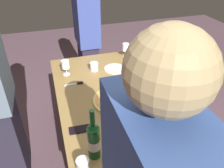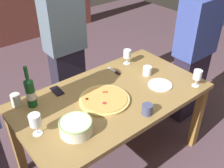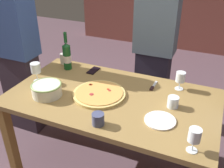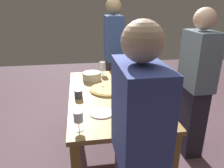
# 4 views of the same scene
# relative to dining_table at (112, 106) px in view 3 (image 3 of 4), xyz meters

# --- Properties ---
(ground_plane) EXTENTS (8.00, 8.00, 0.00)m
(ground_plane) POSITION_rel_dining_table_xyz_m (0.00, 0.00, -0.66)
(ground_plane) COLOR #5B424D
(dining_table) EXTENTS (1.60, 0.90, 0.75)m
(dining_table) POSITION_rel_dining_table_xyz_m (0.00, 0.00, 0.00)
(dining_table) COLOR olive
(dining_table) RESTS_ON ground
(pizza) EXTENTS (0.41, 0.41, 0.03)m
(pizza) POSITION_rel_dining_table_xyz_m (-0.10, -0.02, 0.11)
(pizza) COLOR #DBBB69
(pizza) RESTS_ON dining_table
(serving_bowl) EXTENTS (0.23, 0.23, 0.10)m
(serving_bowl) POSITION_rel_dining_table_xyz_m (-0.47, -0.18, 0.15)
(serving_bowl) COLOR silver
(serving_bowl) RESTS_ON dining_table
(wine_bottle) EXTENTS (0.07, 0.07, 0.35)m
(wine_bottle) POSITION_rel_dining_table_xyz_m (-0.57, 0.29, 0.22)
(wine_bottle) COLOR #134B1E
(wine_bottle) RESTS_ON dining_table
(wine_glass_near_pizza) EXTENTS (0.07, 0.07, 0.15)m
(wine_glass_near_pizza) POSITION_rel_dining_table_xyz_m (0.65, -0.36, 0.20)
(wine_glass_near_pizza) COLOR white
(wine_glass_near_pizza) RESTS_ON dining_table
(wine_glass_by_bottle) EXTENTS (0.08, 0.08, 0.17)m
(wine_glass_by_bottle) POSITION_rel_dining_table_xyz_m (-0.68, -0.03, 0.21)
(wine_glass_by_bottle) COLOR white
(wine_glass_by_bottle) RESTS_ON dining_table
(wine_glass_far_left) EXTENTS (0.07, 0.07, 0.15)m
(wine_glass_far_left) POSITION_rel_dining_table_xyz_m (0.45, 0.32, 0.20)
(wine_glass_far_left) COLOR white
(wine_glass_far_left) RESTS_ON dining_table
(cup_amber) EXTENTS (0.08, 0.08, 0.08)m
(cup_amber) POSITION_rel_dining_table_xyz_m (0.46, 0.04, 0.13)
(cup_amber) COLOR white
(cup_amber) RESTS_ON dining_table
(cup_ceramic) EXTENTS (0.08, 0.08, 0.08)m
(cup_ceramic) POSITION_rel_dining_table_xyz_m (0.05, -0.35, 0.13)
(cup_ceramic) COLOR #43496C
(cup_ceramic) RESTS_ON dining_table
(cup_spare) EXTENTS (0.07, 0.07, 0.10)m
(cup_spare) POSITION_rel_dining_table_xyz_m (-0.67, 0.37, 0.14)
(cup_spare) COLOR silver
(cup_spare) RESTS_ON dining_table
(side_plate) EXTENTS (0.21, 0.21, 0.01)m
(side_plate) POSITION_rel_dining_table_xyz_m (0.42, -0.16, 0.10)
(side_plate) COLOR white
(side_plate) RESTS_ON dining_table
(cell_phone) EXTENTS (0.08, 0.15, 0.01)m
(cell_phone) POSITION_rel_dining_table_xyz_m (-0.33, 0.33, 0.10)
(cell_phone) COLOR black
(cell_phone) RESTS_ON dining_table
(pizza_knife) EXTENTS (0.03, 0.17, 0.02)m
(pizza_knife) POSITION_rel_dining_table_xyz_m (0.25, 0.26, 0.10)
(pizza_knife) COLOR silver
(pizza_knife) RESTS_ON dining_table
(person_host) EXTENTS (0.40, 0.24, 1.62)m
(person_host) POSITION_rel_dining_table_xyz_m (0.09, 0.89, 0.16)
(person_host) COLOR #24212F
(person_host) RESTS_ON ground
(person_guest_left) EXTENTS (0.42, 0.24, 1.71)m
(person_guest_left) POSITION_rel_dining_table_xyz_m (-1.08, 0.19, 0.22)
(person_guest_left) COLOR #322833
(person_guest_left) RESTS_ON ground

